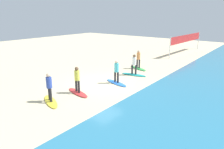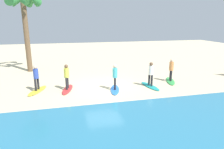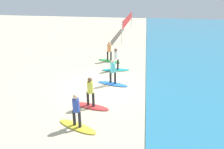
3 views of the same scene
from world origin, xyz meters
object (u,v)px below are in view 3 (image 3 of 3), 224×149
object	(u,v)px
surfer_red	(90,90)
surfboard_red	(91,106)
surfer_teal	(116,57)
volleyball_net	(128,21)
surfer_yellow	(76,108)
surfboard_teal	(116,70)
surfer_green	(109,50)
surfboard_blue	(113,84)
surfer_blue	(113,70)
surfboard_yellow	(77,127)
surfboard_green	(109,61)

from	to	relation	value
surfer_red	surfboard_red	bearing A→B (deg)	-90.00
surfer_teal	volleyball_net	world-z (taller)	volleyball_net
surfer_yellow	surfboard_teal	bearing A→B (deg)	173.58
surfer_green	surfer_teal	bearing A→B (deg)	21.75
surfboard_blue	surfer_red	size ratio (longest dim) A/B	1.28
surfer_blue	surfboard_red	world-z (taller)	surfer_blue
surfboard_blue	surfer_teal	bearing A→B (deg)	107.29
surfer_yellow	volleyball_net	world-z (taller)	volleyball_net
surfboard_teal	surfboard_red	bearing A→B (deg)	-105.42
surfer_teal	surfer_red	distance (m)	5.65
surfer_green	surfboard_teal	distance (m)	2.37
volleyball_net	surfboard_yellow	bearing A→B (deg)	-2.14
surfboard_red	surfboard_yellow	xyz separation A→B (m)	(1.91, -0.20, 0.00)
surfer_green	surfer_yellow	world-z (taller)	same
surfboard_yellow	surfer_teal	bearing A→B (deg)	106.74
surfboard_green	surfboard_teal	xyz separation A→B (m)	(2.00, 0.80, 0.00)
surfboard_red	surfboard_green	bearing A→B (deg)	104.29
surfboard_teal	surfer_teal	distance (m)	0.99
surfer_green	surfer_red	distance (m)	7.61
surfer_blue	surfer_red	xyz separation A→B (m)	(3.05, -0.77, 0.00)
surfboard_blue	surfboard_red	world-z (taller)	same
surfboard_green	surfer_teal	size ratio (longest dim) A/B	1.28
surfer_red	volleyball_net	size ratio (longest dim) A/B	0.18
surfer_red	volleyball_net	bearing A→B (deg)	178.28
surfboard_green	surfer_blue	size ratio (longest dim) A/B	1.28
surfer_red	surfer_yellow	world-z (taller)	same
surfboard_green	surfboard_teal	distance (m)	2.15
surfboard_teal	surfer_yellow	size ratio (longest dim) A/B	1.28
surfboard_teal	surfer_yellow	xyz separation A→B (m)	(7.52, -0.85, 0.99)
surfboard_blue	surfer_yellow	distance (m)	5.15
surfer_red	surfboard_yellow	bearing A→B (deg)	-6.05
surfboard_blue	surfer_yellow	world-z (taller)	surfer_yellow
surfboard_teal	surfer_teal	world-z (taller)	surfer_teal
surfboard_blue	surfer_yellow	size ratio (longest dim) A/B	1.28
surfer_green	surfboard_yellow	xyz separation A→B (m)	(9.52, -0.05, -0.99)
surfer_green	surfboard_green	bearing A→B (deg)	0.00
surfer_yellow	surfer_red	bearing A→B (deg)	173.95
surfer_green	surfboard_blue	xyz separation A→B (m)	(4.56, 0.93, -0.99)
surfboard_red	surfboard_yellow	world-z (taller)	same
surfboard_teal	surfer_yellow	world-z (taller)	surfer_yellow
surfboard_yellow	surfer_yellow	size ratio (longest dim) A/B	1.28
surfboard_teal	surfer_yellow	bearing A→B (deg)	-105.29
surfer_yellow	surfboard_green	bearing A→B (deg)	179.71
surfer_red	surfer_yellow	distance (m)	1.92
surfboard_green	volleyball_net	distance (m)	10.59
surfboard_green	surfboard_yellow	bearing A→B (deg)	-69.36
surfer_green	volleyball_net	world-z (taller)	volleyball_net
surfer_green	surfer_teal	world-z (taller)	same
surfboard_yellow	surfer_yellow	bearing A→B (deg)	-156.85
surfer_teal	surfboard_red	world-z (taller)	surfer_teal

